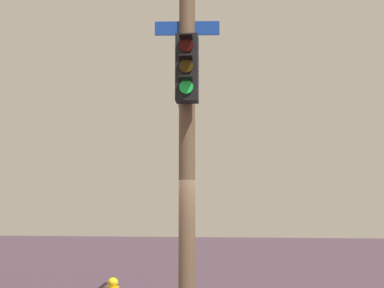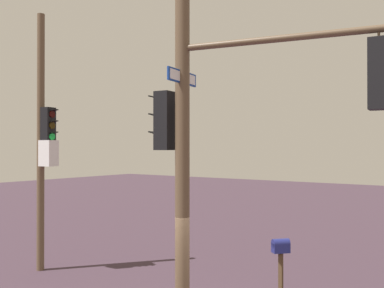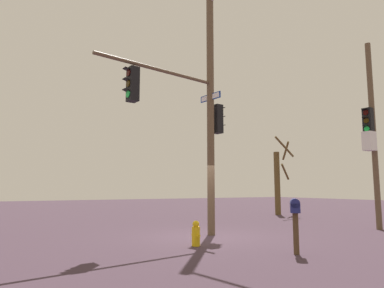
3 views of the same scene
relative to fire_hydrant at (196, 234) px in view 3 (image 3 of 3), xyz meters
The scene contains 6 objects.
ground_plane 2.04m from the fire_hydrant, 139.49° to the left, with size 80.00×80.00×0.00m, color #3C2B37.
main_signal_pole_assembly 5.00m from the fire_hydrant, 143.18° to the left, with size 3.03×5.30×9.21m.
secondary_pole_assembly 9.15m from the fire_hydrant, 89.30° to the left, with size 0.42×0.78×7.91m.
fire_hydrant is the anchor object (origin of this frame).
mailbox 2.96m from the fire_hydrant, 33.84° to the left, with size 0.49×0.47×1.41m.
bare_tree_behind_pole 13.23m from the fire_hydrant, 126.72° to the left, with size 1.22×1.66×4.89m.
Camera 3 is at (10.62, -6.47, 1.68)m, focal length 32.70 mm.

